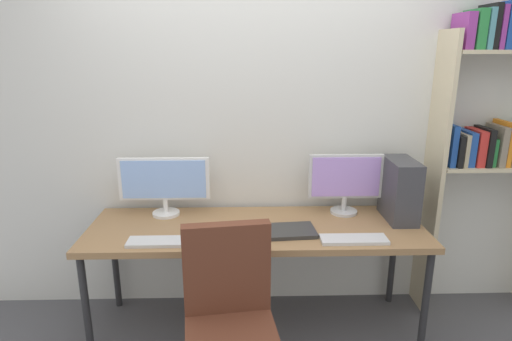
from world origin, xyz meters
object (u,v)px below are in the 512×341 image
bookshelf (492,130)px  computer_mouse (255,234)px  monitor_left (164,183)px  keyboard_right (354,239)px  desk (256,234)px  keyboard_left (160,242)px  monitor_right (345,181)px  laptop_closed (289,231)px  pc_tower (400,190)px

bookshelf → computer_mouse: size_ratio=21.75×
monitor_left → keyboard_right: size_ratio=1.54×
desk → keyboard_right: keyboard_right is taller
monitor_left → computer_mouse: (0.59, -0.36, -0.21)m
keyboard_left → monitor_left: bearing=95.2°
desk → computer_mouse: bearing=-94.3°
monitor_right → laptop_closed: size_ratio=1.53×
pc_tower → laptop_closed: 0.79m
desk → bookshelf: bearing=8.5°
monitor_right → computer_mouse: bearing=-149.4°
desk → monitor_right: monitor_right is taller
bookshelf → monitor_left: 2.18m
laptop_closed → computer_mouse: bearing=-172.6°
computer_mouse → keyboard_left: bearing=-171.7°
monitor_left → monitor_right: bearing=-0.0°
monitor_left → monitor_right: size_ratio=1.21×
desk → keyboard_left: size_ratio=5.70×
monitor_left → keyboard_left: size_ratio=1.61×
monitor_right → laptop_closed: 0.56m
keyboard_left → computer_mouse: size_ratio=3.84×
computer_mouse → monitor_right: bearing=30.6°
pc_tower → keyboard_left: size_ratio=1.08×
monitor_left → laptop_closed: 0.88m
pc_tower → computer_mouse: 0.99m
bookshelf → monitor_left: size_ratio=3.51×
desk → keyboard_left: 0.61m
monitor_left → computer_mouse: bearing=-31.6°
keyboard_left → computer_mouse: (0.55, 0.08, 0.01)m
pc_tower → keyboard_right: 0.53m
monitor_left → pc_tower: 1.53m
monitor_left → keyboard_left: monitor_left is taller
bookshelf → pc_tower: size_ratio=5.26×
desk → computer_mouse: 0.16m
bookshelf → keyboard_left: bookshelf is taller
keyboard_left → laptop_closed: laptop_closed is taller
monitor_left → laptop_closed: monitor_left is taller
keyboard_left → keyboard_right: size_ratio=0.95×
pc_tower → keyboard_left: (-1.49, -0.33, -0.19)m
monitor_left → monitor_right: 1.20m
laptop_closed → keyboard_left: bearing=-175.4°
bookshelf → pc_tower: 0.73m
monitor_left → keyboard_left: 0.49m
bookshelf → keyboard_right: bearing=-155.0°
monitor_right → pc_tower: bearing=-18.8°
pc_tower → keyboard_left: 1.54m
keyboard_right → laptop_closed: bearing=161.2°
monitor_right → computer_mouse: (-0.61, -0.36, -0.21)m
desk → keyboard_right: size_ratio=5.43×
keyboard_left → laptop_closed: 0.76m
pc_tower → keyboard_left: pc_tower is taller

